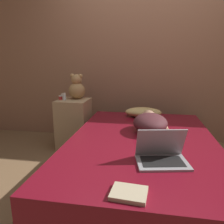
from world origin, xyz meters
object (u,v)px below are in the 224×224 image
object	(u,v)px
pillow	(143,112)
bottle_red	(60,98)
bottle_white	(62,96)
laptop	(162,155)
teddy_bear	(77,88)
bottle_clear	(64,97)
book	(129,193)
person_lying	(150,122)

from	to	relation	value
pillow	bottle_red	bearing A→B (deg)	-177.57
bottle_white	bottle_red	size ratio (longest dim) A/B	1.29
laptop	teddy_bear	distance (m)	1.72
pillow	bottle_clear	distance (m)	1.05
bottle_clear	bottle_red	xyz separation A→B (m)	(-0.06, 0.02, -0.02)
laptop	bottle_clear	bearing A→B (deg)	123.98
pillow	bottle_clear	xyz separation A→B (m)	(-1.03, -0.07, 0.18)
laptop	book	world-z (taller)	laptop
laptop	book	size ratio (longest dim) A/B	1.93
bottle_white	book	xyz separation A→B (m)	(1.06, -1.70, -0.22)
book	person_lying	bearing A→B (deg)	84.47
person_lying	book	xyz separation A→B (m)	(-0.11, -1.16, -0.08)
book	bottle_clear	bearing A→B (deg)	121.68
pillow	teddy_bear	xyz separation A→B (m)	(-0.89, 0.06, 0.28)
person_lying	bottle_red	distance (m)	1.28
bottle_clear	laptop	bearing A→B (deg)	-44.88
teddy_bear	pillow	bearing A→B (deg)	-3.92
laptop	teddy_bear	world-z (taller)	teddy_bear
bottle_clear	person_lying	bearing A→B (deg)	-22.82
pillow	book	world-z (taller)	pillow
teddy_bear	bottle_clear	distance (m)	0.21
bottle_clear	bottle_white	distance (m)	0.10
laptop	book	distance (m)	0.48
bottle_clear	bottle_white	xyz separation A→B (m)	(-0.06, 0.08, -0.01)
person_lying	bottle_clear	distance (m)	1.22
teddy_bear	bottle_white	world-z (taller)	teddy_bear
bottle_clear	bottle_red	distance (m)	0.07
bottle_white	laptop	bearing A→B (deg)	-45.30
pillow	bottle_white	size ratio (longest dim) A/B	6.27
bottle_red	book	xyz separation A→B (m)	(1.06, -1.65, -0.22)
laptop	bottle_white	world-z (taller)	bottle_white
person_lying	laptop	world-z (taller)	laptop
pillow	laptop	size ratio (longest dim) A/B	1.16
bottle_white	book	bearing A→B (deg)	-58.05
teddy_bear	book	distance (m)	1.99
bottle_clear	pillow	bearing A→B (deg)	3.78
teddy_bear	book	size ratio (longest dim) A/B	1.64
teddy_bear	bottle_red	distance (m)	0.25
person_lying	bottle_red	world-z (taller)	bottle_red
person_lying	teddy_bear	distance (m)	1.18
pillow	laptop	bearing A→B (deg)	-82.44
bottle_clear	book	bearing A→B (deg)	-58.32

